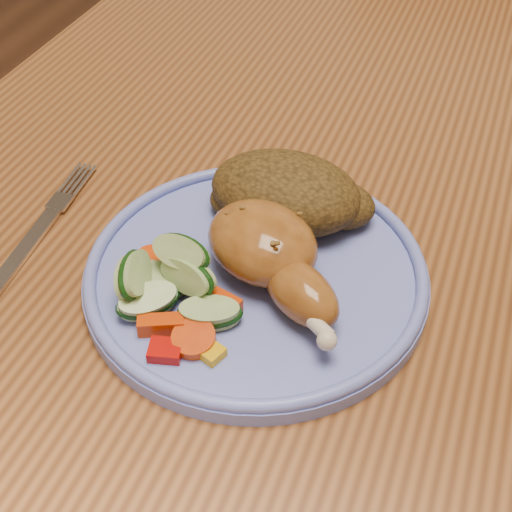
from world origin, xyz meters
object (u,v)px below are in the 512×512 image
Objects in this scene: dining_table at (369,306)px; plate at (256,276)px; fork at (35,235)px; chair_far at (450,119)px.

dining_table is 5.31× the size of plate.
dining_table is at bearing 20.86° from fork.
plate is at bearing -132.87° from dining_table.
dining_table is 0.15m from plate.
chair_far is at bearing 83.73° from plate.
dining_table is 0.65m from chair_far.
chair_far is 0.76m from plate.
chair_far is 5.54× the size of fork.
fork is (-0.27, -0.10, 0.09)m from dining_table.
plate reaches higher than fork.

